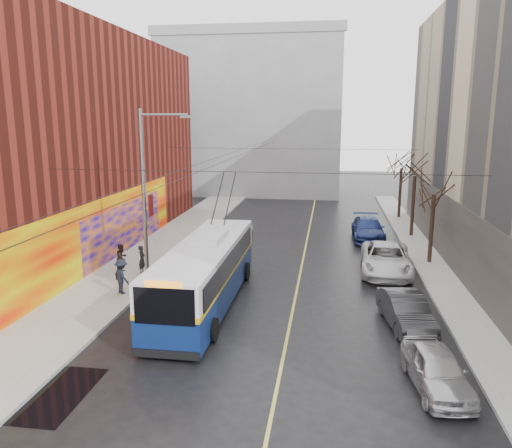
{
  "coord_description": "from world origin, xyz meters",
  "views": [
    {
      "loc": [
        2.98,
        -13.83,
        8.52
      ],
      "look_at": [
        -0.7,
        10.98,
        3.2
      ],
      "focal_mm": 35.0,
      "sensor_mm": 36.0,
      "label": 1
    }
  ],
  "objects_px": {
    "parked_car_d": "(368,229)",
    "pedestrian_a": "(142,259)",
    "streetlight_pole": "(147,193)",
    "tree_far": "(402,159)",
    "parked_car_a": "(437,369)",
    "parked_car_c": "(386,259)",
    "pedestrian_c": "(122,277)",
    "tree_near": "(435,181)",
    "tree_mid": "(416,165)",
    "pedestrian_b": "(122,258)",
    "following_car": "(232,233)",
    "trolleybus": "(205,272)",
    "parked_car_b": "(406,311)"
  },
  "relations": [
    {
      "from": "tree_mid",
      "to": "pedestrian_b",
      "type": "distance_m",
      "value": 21.25
    },
    {
      "from": "parked_car_b",
      "to": "following_car",
      "type": "bearing_deg",
      "value": 119.04
    },
    {
      "from": "parked_car_d",
      "to": "pedestrian_a",
      "type": "distance_m",
      "value": 16.63
    },
    {
      "from": "parked_car_d",
      "to": "streetlight_pole",
      "type": "bearing_deg",
      "value": -136.2
    },
    {
      "from": "tree_mid",
      "to": "following_car",
      "type": "relative_size",
      "value": 1.43
    },
    {
      "from": "parked_car_a",
      "to": "parked_car_d",
      "type": "height_order",
      "value": "parked_car_d"
    },
    {
      "from": "streetlight_pole",
      "to": "following_car",
      "type": "height_order",
      "value": "streetlight_pole"
    },
    {
      "from": "parked_car_a",
      "to": "pedestrian_c",
      "type": "bearing_deg",
      "value": 146.58
    },
    {
      "from": "pedestrian_a",
      "to": "parked_car_b",
      "type": "bearing_deg",
      "value": -112.22
    },
    {
      "from": "trolleybus",
      "to": "pedestrian_c",
      "type": "bearing_deg",
      "value": 174.07
    },
    {
      "from": "parked_car_b",
      "to": "parked_car_c",
      "type": "bearing_deg",
      "value": 81.3
    },
    {
      "from": "following_car",
      "to": "pedestrian_b",
      "type": "distance_m",
      "value": 8.89
    },
    {
      "from": "tree_far",
      "to": "pedestrian_c",
      "type": "height_order",
      "value": "tree_far"
    },
    {
      "from": "parked_car_d",
      "to": "following_car",
      "type": "height_order",
      "value": "following_car"
    },
    {
      "from": "tree_near",
      "to": "tree_mid",
      "type": "bearing_deg",
      "value": 90.0
    },
    {
      "from": "tree_near",
      "to": "parked_car_d",
      "type": "relative_size",
      "value": 1.2
    },
    {
      "from": "parked_car_c",
      "to": "parked_car_d",
      "type": "height_order",
      "value": "parked_car_c"
    },
    {
      "from": "tree_near",
      "to": "pedestrian_c",
      "type": "relative_size",
      "value": 3.75
    },
    {
      "from": "parked_car_b",
      "to": "following_car",
      "type": "distance_m",
      "value": 15.99
    },
    {
      "from": "parked_car_a",
      "to": "pedestrian_b",
      "type": "relative_size",
      "value": 2.47
    },
    {
      "from": "parked_car_c",
      "to": "pedestrian_c",
      "type": "xyz_separation_m",
      "value": [
        -13.12,
        -5.78,
        0.19
      ]
    },
    {
      "from": "pedestrian_a",
      "to": "pedestrian_b",
      "type": "relative_size",
      "value": 0.98
    },
    {
      "from": "tree_near",
      "to": "pedestrian_b",
      "type": "xyz_separation_m",
      "value": [
        -17.29,
        -4.57,
        -4.04
      ]
    },
    {
      "from": "trolleybus",
      "to": "following_car",
      "type": "distance_m",
      "value": 11.39
    },
    {
      "from": "streetlight_pole",
      "to": "tree_far",
      "type": "distance_m",
      "value": 25.09
    },
    {
      "from": "parked_car_a",
      "to": "pedestrian_b",
      "type": "bearing_deg",
      "value": 138.95
    },
    {
      "from": "tree_mid",
      "to": "parked_car_b",
      "type": "distance_m",
      "value": 17.46
    },
    {
      "from": "tree_far",
      "to": "parked_car_a",
      "type": "distance_m",
      "value": 28.98
    },
    {
      "from": "tree_near",
      "to": "tree_far",
      "type": "distance_m",
      "value": 14.0
    },
    {
      "from": "tree_far",
      "to": "parked_car_b",
      "type": "relative_size",
      "value": 1.55
    },
    {
      "from": "pedestrian_b",
      "to": "pedestrian_c",
      "type": "height_order",
      "value": "pedestrian_c"
    },
    {
      "from": "pedestrian_b",
      "to": "pedestrian_c",
      "type": "xyz_separation_m",
      "value": [
        1.41,
        -3.34,
        0.06
      ]
    },
    {
      "from": "following_car",
      "to": "pedestrian_a",
      "type": "xyz_separation_m",
      "value": [
        -3.53,
        -7.59,
        0.13
      ]
    },
    {
      "from": "streetlight_pole",
      "to": "tree_near",
      "type": "relative_size",
      "value": 1.41
    },
    {
      "from": "parked_car_b",
      "to": "tree_far",
      "type": "bearing_deg",
      "value": 74.44
    },
    {
      "from": "tree_near",
      "to": "parked_car_b",
      "type": "xyz_separation_m",
      "value": [
        -2.73,
        -9.63,
        -4.28
      ]
    },
    {
      "from": "tree_mid",
      "to": "parked_car_d",
      "type": "distance_m",
      "value": 5.62
    },
    {
      "from": "streetlight_pole",
      "to": "trolleybus",
      "type": "xyz_separation_m",
      "value": [
        3.56,
        -2.36,
        -3.29
      ]
    },
    {
      "from": "streetlight_pole",
      "to": "tree_near",
      "type": "xyz_separation_m",
      "value": [
        15.14,
        6.0,
        0.13
      ]
    },
    {
      "from": "pedestrian_a",
      "to": "parked_car_a",
      "type": "bearing_deg",
      "value": -127.65
    },
    {
      "from": "streetlight_pole",
      "to": "trolleybus",
      "type": "bearing_deg",
      "value": -33.49
    },
    {
      "from": "parked_car_c",
      "to": "following_car",
      "type": "bearing_deg",
      "value": 155.67
    },
    {
      "from": "parked_car_a",
      "to": "tree_far",
      "type": "bearing_deg",
      "value": 77.9
    },
    {
      "from": "parked_car_d",
      "to": "trolleybus",
      "type": "bearing_deg",
      "value": -121.53
    },
    {
      "from": "tree_far",
      "to": "trolleybus",
      "type": "height_order",
      "value": "tree_far"
    },
    {
      "from": "tree_near",
      "to": "tree_mid",
      "type": "distance_m",
      "value": 7.01
    },
    {
      "from": "parked_car_c",
      "to": "following_car",
      "type": "xyz_separation_m",
      "value": [
        -9.81,
        5.09,
        -0.01
      ]
    },
    {
      "from": "parked_car_d",
      "to": "pedestrian_a",
      "type": "bearing_deg",
      "value": -141.9
    },
    {
      "from": "parked_car_d",
      "to": "tree_far",
      "type": "bearing_deg",
      "value": 67.57
    },
    {
      "from": "streetlight_pole",
      "to": "trolleybus",
      "type": "relative_size",
      "value": 0.76
    }
  ]
}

